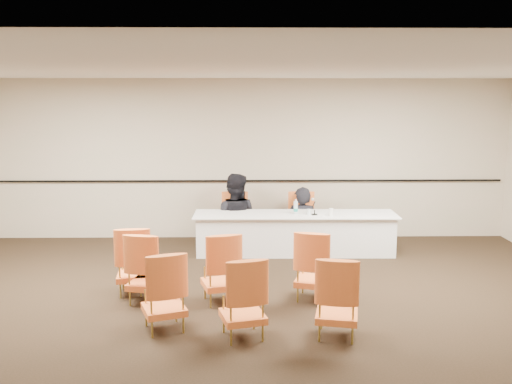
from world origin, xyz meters
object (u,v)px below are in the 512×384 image
at_px(microphone, 315,207).
at_px(coffee_cup, 331,212).
at_px(aud_chair_front_right, 314,265).
at_px(aud_chair_back_mid, 243,297).
at_px(panelist_main, 302,232).
at_px(drinking_glass, 309,212).
at_px(aud_chair_extra, 134,260).
at_px(panelist_second, 235,222).
at_px(panel_table, 295,233).
at_px(aud_chair_front_mid, 221,267).
at_px(aud_chair_front_left, 147,267).
at_px(panelist_second_chair, 235,220).
at_px(aud_chair_back_left, 164,291).
at_px(water_bottle, 296,207).
at_px(aud_chair_back_right, 337,296).
at_px(panelist_main_chair, 302,219).

height_order(microphone, coffee_cup, microphone).
distance_m(coffee_cup, aud_chair_front_right, 2.16).
relative_size(aud_chair_front_right, aud_chair_back_mid, 1.00).
distance_m(panelist_main, aud_chair_front_right, 2.79).
bearing_deg(drinking_glass, aud_chair_extra, -143.93).
distance_m(panelist_second, drinking_glass, 1.46).
height_order(microphone, drinking_glass, microphone).
bearing_deg(aud_chair_extra, panelist_main, 38.11).
bearing_deg(aud_chair_front_right, coffee_cup, 92.09).
distance_m(panel_table, aud_chair_front_mid, 2.62).
distance_m(panelist_second, aud_chair_front_left, 3.07).
xyz_separation_m(panelist_second_chair, aud_chair_back_left, (-0.74, -3.77, 0.00)).
bearing_deg(aud_chair_back_mid, coffee_cup, 50.90).
bearing_deg(aud_chair_back_left, panel_table, 40.79).
height_order(panelist_second_chair, coffee_cup, panelist_second_chair).
xyz_separation_m(aud_chair_front_right, aud_chair_back_left, (-1.85, -0.98, 0.00)).
distance_m(drinking_glass, aud_chair_front_left, 3.26).
height_order(panelist_second_chair, aud_chair_front_left, same).
relative_size(panelist_main, panelist_second_chair, 1.73).
distance_m(aud_chair_front_mid, aud_chair_front_right, 1.24).
xyz_separation_m(water_bottle, aud_chair_front_mid, (-1.18, -2.33, -0.34)).
xyz_separation_m(coffee_cup, aud_chair_front_mid, (-1.76, -2.17, -0.28)).
bearing_deg(aud_chair_front_left, aud_chair_back_left, -57.41).
relative_size(panelist_main, water_bottle, 6.58).
xyz_separation_m(panel_table, microphone, (0.32, -0.12, 0.48)).
relative_size(panel_table, coffee_cup, 28.10).
height_order(panel_table, aud_chair_back_left, aud_chair_back_left).
relative_size(coffee_cup, aud_chair_front_right, 0.13).
height_order(coffee_cup, aud_chair_front_left, aud_chair_front_left).
bearing_deg(aud_chair_back_right, panelist_main_chair, 101.50).
bearing_deg(aud_chair_extra, panelist_second, 55.83).
bearing_deg(panelist_main, panelist_second, 8.61).
xyz_separation_m(panelist_main_chair, aud_chair_back_mid, (-1.05, -3.99, 0.00)).
bearing_deg(water_bottle, panelist_second, 152.41).
bearing_deg(aud_chair_back_right, aud_chair_back_mid, -168.52).
bearing_deg(aud_chair_front_right, aud_chair_front_left, -161.67).
relative_size(panelist_second, aud_chair_back_mid, 1.88).
bearing_deg(aud_chair_back_right, aud_chair_front_mid, 151.84).
height_order(panel_table, coffee_cup, coffee_cup).
bearing_deg(panelist_main_chair, panelist_main, 0.00).
bearing_deg(aud_chair_front_mid, aud_chair_back_left, -140.38).
xyz_separation_m(panelist_main_chair, coffee_cup, (0.42, -0.70, 0.28)).
bearing_deg(aud_chair_front_mid, aud_chair_back_right, -55.06).
bearing_deg(panelist_main_chair, aud_chair_extra, -134.74).
relative_size(panelist_second, aud_chair_front_left, 1.88).
relative_size(microphone, aud_chair_back_right, 0.29).
xyz_separation_m(panelist_second_chair, drinking_glass, (1.28, -0.63, 0.27)).
relative_size(water_bottle, aud_chair_front_left, 0.26).
distance_m(panel_table, water_bottle, 0.47).
distance_m(drinking_glass, aud_chair_front_mid, 2.66).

